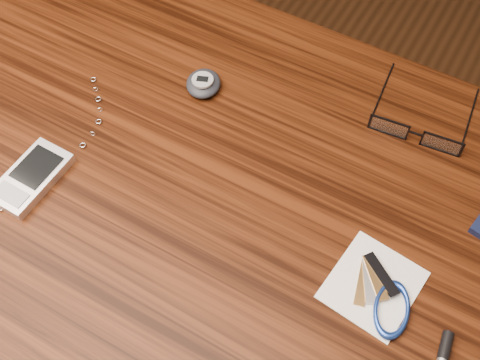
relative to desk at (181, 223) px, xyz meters
The scene contains 6 objects.
ground 0.65m from the desk, ahead, with size 3.80×3.80×0.00m, color #472814.
desk is the anchor object (origin of this frame).
eyeglasses 0.34m from the desk, 43.01° to the left, with size 0.14×0.14×0.03m.
pda_phone 0.21m from the desk, 151.65° to the right, with size 0.06×0.10×0.02m.
pedometer 0.20m from the desk, 108.89° to the left, with size 0.07×0.07×0.02m.
notepad_keys 0.30m from the desk, ahead, with size 0.12×0.11×0.01m.
Camera 1 is at (0.28, -0.31, 1.38)m, focal length 45.00 mm.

